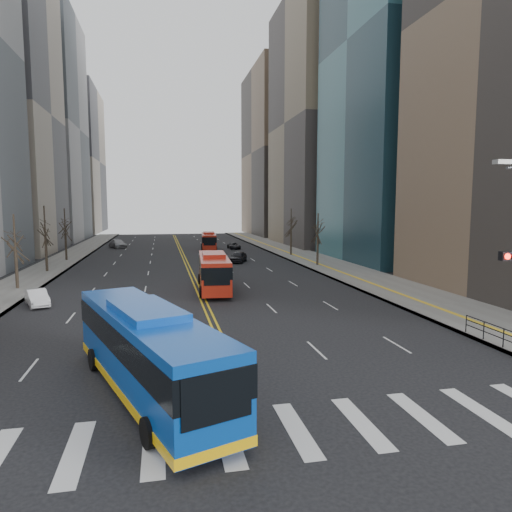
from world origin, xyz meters
TOP-DOWN VIEW (x-y plane):
  - ground at (0.00, 0.00)m, footprint 220.00×220.00m
  - sidewalk_right at (17.50, 45.00)m, footprint 7.00×130.00m
  - sidewalk_left at (-16.50, 45.00)m, footprint 5.00×130.00m
  - crosswalk at (0.00, 0.00)m, footprint 26.70×4.00m
  - centerline at (0.00, 55.00)m, footprint 0.55×100.00m
  - office_towers at (0.12, 68.51)m, footprint 83.00×134.00m
  - pedestrian_railing at (14.30, 6.00)m, footprint 0.06×6.06m
  - street_trees at (-7.18, 34.55)m, footprint 35.20×47.20m
  - blue_bus at (-3.81, 4.00)m, footprint 6.68×12.65m
  - red_bus_near at (1.36, 26.13)m, footprint 3.20×10.74m
  - red_bus_far at (4.65, 62.58)m, footprint 3.09×9.98m
  - car_white at (-12.50, 22.48)m, footprint 2.65×4.00m
  - car_dark_mid at (6.87, 45.66)m, footprint 3.23×4.64m
  - car_silver at (-10.89, 70.76)m, footprint 3.95×5.63m
  - car_dark_far at (9.25, 64.52)m, footprint 2.04×4.01m

SIDE VIEW (x-z plane):
  - ground at x=0.00m, z-range 0.00..0.00m
  - crosswalk at x=0.00m, z-range 0.00..0.01m
  - centerline at x=0.00m, z-range 0.00..0.01m
  - sidewalk_right at x=17.50m, z-range 0.00..0.15m
  - sidewalk_left at x=-16.50m, z-range 0.00..0.15m
  - car_dark_far at x=9.25m, z-range 0.00..1.09m
  - car_white at x=-12.50m, z-range 0.00..1.25m
  - car_dark_mid at x=6.87m, z-range 0.00..1.47m
  - car_silver at x=-10.89m, z-range 0.00..1.51m
  - pedestrian_railing at x=14.30m, z-range 0.31..1.33m
  - red_bus_far at x=4.65m, z-range 0.18..3.34m
  - red_bus_near at x=1.36m, z-range 0.19..3.57m
  - blue_bus at x=-3.81m, z-range 0.09..3.71m
  - street_trees at x=-7.18m, z-range 1.07..8.67m
  - office_towers at x=0.12m, z-range -5.08..52.92m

